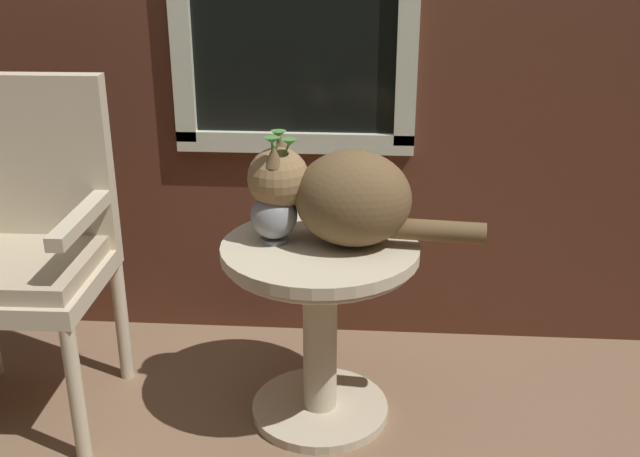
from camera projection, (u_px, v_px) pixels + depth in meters
wicker_side_table at (320, 298)px, 2.22m from camera, size 0.58×0.58×0.58m
wicker_chair at (21, 237)px, 2.23m from camera, size 0.51×0.48×1.03m
cat at (342, 195)px, 2.11m from camera, size 0.68×0.31×0.30m
pewter_vase_with_ivy at (274, 210)px, 2.14m from camera, size 0.14×0.14×0.33m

